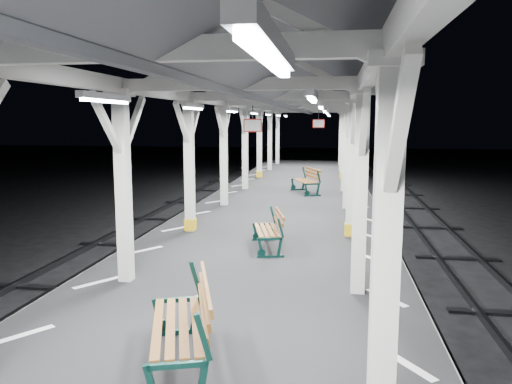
# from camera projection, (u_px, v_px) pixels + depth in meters

# --- Properties ---
(ground) EXTENTS (120.00, 120.00, 0.00)m
(ground) POSITION_uv_depth(u_px,v_px,m) (256.00, 301.00, 10.60)
(ground) COLOR black
(ground) RESTS_ON ground
(platform) EXTENTS (6.00, 50.00, 1.00)m
(platform) POSITION_uv_depth(u_px,v_px,m) (256.00, 278.00, 10.53)
(platform) COLOR black
(platform) RESTS_ON ground
(hazard_stripes_left) EXTENTS (1.00, 48.00, 0.01)m
(hazard_stripes_left) POSITION_uv_depth(u_px,v_px,m) (145.00, 250.00, 10.83)
(hazard_stripes_left) COLOR silver
(hazard_stripes_left) RESTS_ON platform
(hazard_stripes_right) EXTENTS (1.00, 48.00, 0.01)m
(hazard_stripes_right) POSITION_uv_depth(u_px,v_px,m) (375.00, 260.00, 10.09)
(hazard_stripes_right) COLOR silver
(hazard_stripes_right) RESTS_ON platform
(track_left) EXTENTS (2.20, 60.00, 0.16)m
(track_left) POSITION_uv_depth(u_px,v_px,m) (39.00, 285.00, 11.35)
(track_left) COLOR #2D2D33
(track_left) RESTS_ON ground
(track_right) EXTENTS (2.20, 60.00, 0.16)m
(track_right) POSITION_uv_depth(u_px,v_px,m) (506.00, 311.00, 9.83)
(track_right) COLOR #2D2D33
(track_right) RESTS_ON ground
(canopy) EXTENTS (5.40, 49.00, 4.65)m
(canopy) POSITION_uv_depth(u_px,v_px,m) (256.00, 82.00, 9.93)
(canopy) COLOR beige
(canopy) RESTS_ON platform
(bench_near) EXTENTS (1.20, 1.96, 1.00)m
(bench_near) POSITION_uv_depth(u_px,v_px,m) (187.00, 322.00, 5.65)
(bench_near) COLOR #0C2F2A
(bench_near) RESTS_ON platform
(bench_mid) EXTENTS (0.90, 1.63, 0.84)m
(bench_mid) POSITION_uv_depth(u_px,v_px,m) (271.00, 229.00, 10.93)
(bench_mid) COLOR #0C2F2A
(bench_mid) RESTS_ON platform
(bench_far) EXTENTS (1.26, 1.89, 0.97)m
(bench_far) POSITION_uv_depth(u_px,v_px,m) (308.00, 180.00, 19.29)
(bench_far) COLOR #0C2F2A
(bench_far) RESTS_ON platform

